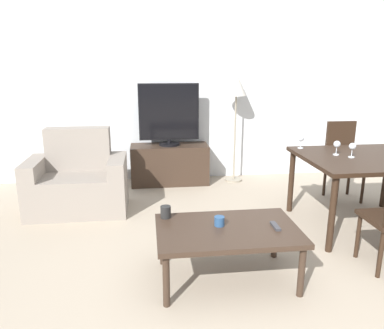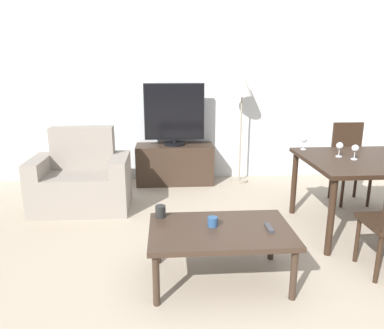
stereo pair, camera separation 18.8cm
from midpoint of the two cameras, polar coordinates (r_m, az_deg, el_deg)
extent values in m
cube|color=silver|center=(5.40, 3.88, 12.06)|extent=(7.26, 0.06, 2.70)
cube|color=gray|center=(4.48, -15.31, -3.92)|extent=(0.73, 0.67, 0.43)
cube|color=gray|center=(4.58, -15.17, 2.53)|extent=(0.73, 0.20, 0.49)
cube|color=gray|center=(4.57, -20.98, -2.86)|extent=(0.18, 0.67, 0.61)
cube|color=gray|center=(4.39, -9.58, -2.76)|extent=(0.18, 0.67, 0.61)
cube|color=#38281E|center=(5.25, -1.61, 0.07)|extent=(1.07, 0.42, 0.55)
cylinder|color=black|center=(5.18, -1.63, 3.16)|extent=(0.28, 0.28, 0.03)
cylinder|color=black|center=(5.17, -1.63, 3.59)|extent=(0.04, 0.04, 0.05)
cube|color=black|center=(5.11, -1.67, 8.03)|extent=(0.81, 0.04, 0.76)
cube|color=black|center=(5.08, -1.66, 8.00)|extent=(0.78, 0.01, 0.72)
cube|color=#38281E|center=(2.90, 6.26, -10.06)|extent=(1.08, 0.69, 0.04)
cylinder|color=#38281E|center=(2.71, -3.42, -17.18)|extent=(0.05, 0.05, 0.39)
cylinder|color=#38281E|center=(2.88, 17.13, -15.76)|extent=(0.05, 0.05, 0.39)
cylinder|color=#38281E|center=(3.21, -3.54, -11.66)|extent=(0.05, 0.05, 0.39)
cylinder|color=#38281E|center=(3.36, 13.63, -10.84)|extent=(0.05, 0.05, 0.39)
cube|color=black|center=(4.07, 26.78, 0.51)|extent=(1.26, 1.08, 0.04)
cylinder|color=black|center=(3.51, 21.87, -7.54)|extent=(0.06, 0.06, 0.71)
cylinder|color=black|center=(4.34, 16.50, -2.75)|extent=(0.06, 0.06, 0.71)
cylinder|color=black|center=(3.55, 25.30, -10.34)|extent=(0.04, 0.04, 0.40)
cylinder|color=black|center=(3.31, 28.02, -12.63)|extent=(0.04, 0.04, 0.40)
cube|color=black|center=(4.90, 24.12, -0.62)|extent=(0.40, 0.40, 0.04)
cylinder|color=black|center=(4.75, 23.00, -3.74)|extent=(0.04, 0.04, 0.40)
cylinder|color=black|center=(4.90, 26.38, -3.56)|extent=(0.04, 0.04, 0.40)
cylinder|color=black|center=(5.02, 21.37, -2.57)|extent=(0.04, 0.04, 0.40)
cylinder|color=black|center=(5.17, 24.62, -2.43)|extent=(0.04, 0.04, 0.40)
cube|color=black|center=(4.99, 23.51, 2.98)|extent=(0.37, 0.04, 0.51)
cylinder|color=gray|center=(5.44, 8.17, -2.41)|extent=(0.24, 0.24, 0.02)
cylinder|color=gray|center=(5.29, 8.42, 3.88)|extent=(0.02, 0.02, 1.19)
cone|color=beige|center=(5.20, 8.74, 11.96)|extent=(0.28, 0.28, 0.30)
cube|color=#38383D|center=(2.94, 13.50, -9.38)|extent=(0.04, 0.15, 0.02)
cylinder|color=navy|center=(2.91, 5.05, -8.69)|extent=(0.08, 0.08, 0.07)
cylinder|color=black|center=(3.06, -3.06, -7.17)|extent=(0.08, 0.08, 0.10)
cylinder|color=silver|center=(4.21, 17.82, 2.23)|extent=(0.06, 0.06, 0.01)
cylinder|color=silver|center=(4.21, 17.87, 2.74)|extent=(0.01, 0.01, 0.07)
sphere|color=silver|center=(4.19, 17.94, 3.66)|extent=(0.07, 0.07, 0.07)
cylinder|color=silver|center=(4.02, 22.70, 1.14)|extent=(0.06, 0.06, 0.01)
cylinder|color=silver|center=(4.01, 22.75, 1.68)|extent=(0.01, 0.01, 0.07)
sphere|color=silver|center=(3.99, 22.85, 2.65)|extent=(0.07, 0.07, 0.07)
cylinder|color=silver|center=(3.96, 24.72, 0.74)|extent=(0.06, 0.06, 0.01)
cylinder|color=silver|center=(3.95, 24.78, 1.29)|extent=(0.01, 0.01, 0.07)
sphere|color=silver|center=(3.94, 24.89, 2.27)|extent=(0.07, 0.07, 0.07)
camera|label=1|loc=(0.09, -88.58, 0.39)|focal=35.00mm
camera|label=2|loc=(0.09, 91.42, -0.39)|focal=35.00mm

